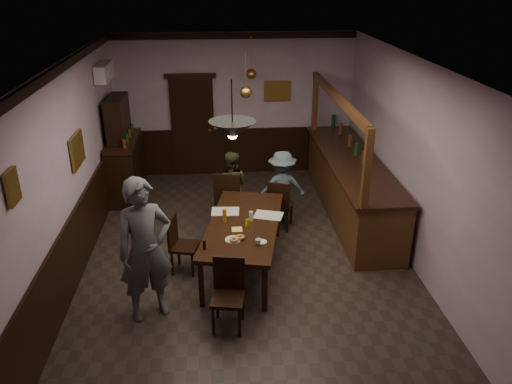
{
  "coord_description": "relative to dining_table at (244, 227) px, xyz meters",
  "views": [
    {
      "loc": [
        -0.41,
        -6.35,
        4.15
      ],
      "look_at": [
        0.15,
        0.3,
        1.15
      ],
      "focal_mm": 35.0,
      "sensor_mm": 36.0,
      "label": 1
    }
  ],
  "objects": [
    {
      "name": "room",
      "position": [
        0.05,
        -0.1,
        0.81
      ],
      "size": [
        5.01,
        8.01,
        3.01
      ],
      "color": "#2D2621",
      "rests_on": "ground"
    },
    {
      "name": "dining_table",
      "position": [
        0.0,
        0.0,
        0.0
      ],
      "size": [
        1.42,
        2.36,
        0.75
      ],
      "rotation": [
        0.0,
        0.0,
        -0.2
      ],
      "color": "black",
      "rests_on": "ground"
    },
    {
      "name": "chair_far_left",
      "position": [
        -0.19,
        1.33,
        -0.12
      ],
      "size": [
        0.52,
        0.52,
        1.02
      ],
      "rotation": [
        0.0,
        0.0,
        2.95
      ],
      "color": "black",
      "rests_on": "ground"
    },
    {
      "name": "chair_far_right",
      "position": [
        0.69,
        1.16,
        -0.19
      ],
      "size": [
        0.5,
        0.5,
        0.9
      ],
      "rotation": [
        0.0,
        0.0,
        2.77
      ],
      "color": "black",
      "rests_on": "ground"
    },
    {
      "name": "chair_near",
      "position": [
        -0.27,
        -1.3,
        -0.18
      ],
      "size": [
        0.46,
        0.46,
        0.92
      ],
      "rotation": [
        0.0,
        0.0,
        -0.17
      ],
      "color": "black",
      "rests_on": "ground"
    },
    {
      "name": "chair_side",
      "position": [
        -0.94,
        -0.01,
        -0.2
      ],
      "size": [
        0.46,
        0.46,
        0.88
      ],
      "rotation": [
        0.0,
        0.0,
        1.32
      ],
      "color": "black",
      "rests_on": "ground"
    },
    {
      "name": "person_standing",
      "position": [
        -1.28,
        -1.01,
        0.27
      ],
      "size": [
        0.82,
        0.7,
        1.91
      ],
      "primitive_type": "imported",
      "rotation": [
        0.0,
        0.0,
        0.42
      ],
      "color": "#555861",
      "rests_on": "ground"
    },
    {
      "name": "person_seated_left",
      "position": [
        -0.13,
        1.61,
        -0.04
      ],
      "size": [
        0.7,
        0.58,
        1.28
      ],
      "primitive_type": "imported",
      "rotation": [
        0.0,
        0.0,
        2.98
      ],
      "color": "#3D4127",
      "rests_on": "ground"
    },
    {
      "name": "person_seated_right",
      "position": [
        0.75,
        1.43,
        -0.02
      ],
      "size": [
        0.88,
        0.54,
        1.32
      ],
      "primitive_type": "imported",
      "rotation": [
        0.0,
        0.0,
        3.2
      ],
      "color": "slate",
      "rests_on": "ground"
    },
    {
      "name": "newspaper_left",
      "position": [
        -0.26,
        0.4,
        0.07
      ],
      "size": [
        0.44,
        0.33,
        0.01
      ],
      "primitive_type": "cube",
      "rotation": [
        0.0,
        0.0,
        -0.06
      ],
      "color": "silver",
      "rests_on": "dining_table"
    },
    {
      "name": "newspaper_right",
      "position": [
        0.39,
        0.21,
        0.07
      ],
      "size": [
        0.49,
        0.41,
        0.01
      ],
      "primitive_type": "cube",
      "rotation": [
        0.0,
        0.0,
        -0.31
      ],
      "color": "silver",
      "rests_on": "dining_table"
    },
    {
      "name": "napkin",
      "position": [
        -0.1,
        -0.19,
        0.07
      ],
      "size": [
        0.18,
        0.18,
        0.0
      ],
      "primitive_type": "cube",
      "rotation": [
        0.0,
        0.0,
        -0.2
      ],
      "color": "#EFEE58",
      "rests_on": "dining_table"
    },
    {
      "name": "saucer",
      "position": [
        0.21,
        -0.58,
        0.07
      ],
      "size": [
        0.15,
        0.15,
        0.01
      ],
      "primitive_type": "cylinder",
      "color": "white",
      "rests_on": "dining_table"
    },
    {
      "name": "coffee_cup",
      "position": [
        0.16,
        -0.64,
        0.11
      ],
      "size": [
        0.09,
        0.09,
        0.07
      ],
      "primitive_type": "imported",
      "rotation": [
        0.0,
        0.0,
        -0.2
      ],
      "color": "white",
      "rests_on": "saucer"
    },
    {
      "name": "pastry_plate",
      "position": [
        -0.17,
        -0.49,
        0.07
      ],
      "size": [
        0.22,
        0.22,
        0.01
      ],
      "primitive_type": "cylinder",
      "color": "white",
      "rests_on": "dining_table"
    },
    {
      "name": "pastry_ring_a",
      "position": [
        -0.16,
        -0.54,
        0.1
      ],
      "size": [
        0.13,
        0.13,
        0.04
      ],
      "primitive_type": "torus",
      "color": "#C68C47",
      "rests_on": "pastry_plate"
    },
    {
      "name": "pastry_ring_b",
      "position": [
        -0.08,
        -0.48,
        0.1
      ],
      "size": [
        0.13,
        0.13,
        0.04
      ],
      "primitive_type": "torus",
      "color": "#C68C47",
      "rests_on": "pastry_plate"
    },
    {
      "name": "soda_can",
      "position": [
        0.05,
        -0.13,
        0.12
      ],
      "size": [
        0.07,
        0.07,
        0.12
      ],
      "primitive_type": "cylinder",
      "color": "yellow",
      "rests_on": "dining_table"
    },
    {
      "name": "beer_glass",
      "position": [
        -0.27,
        0.07,
        0.16
      ],
      "size": [
        0.06,
        0.06,
        0.2
      ],
      "primitive_type": "cylinder",
      "color": "#BF721E",
      "rests_on": "dining_table"
    },
    {
      "name": "water_glass",
      "position": [
        0.12,
        0.06,
        0.14
      ],
      "size": [
        0.06,
        0.06,
        0.15
      ],
      "primitive_type": "cylinder",
      "color": "silver",
      "rests_on": "dining_table"
    },
    {
      "name": "pepper_mill",
      "position": [
        -0.56,
        -0.7,
        0.13
      ],
      "size": [
        0.04,
        0.04,
        0.14
      ],
      "primitive_type": "cylinder",
      "color": "black",
      "rests_on": "dining_table"
    },
    {
      "name": "sideboard",
      "position": [
        -2.16,
        2.86,
        0.11
      ],
      "size": [
        0.53,
        1.49,
        1.97
      ],
      "color": "black",
      "rests_on": "ground"
    },
    {
      "name": "bar_counter",
      "position": [
        2.05,
        1.68,
        -0.12
      ],
      "size": [
        0.93,
        3.99,
        2.24
      ],
      "color": "#4A2813",
      "rests_on": "ground"
    },
    {
      "name": "door_back",
      "position": [
        -0.85,
        3.85,
        0.36
      ],
      "size": [
        0.9,
        0.06,
        2.1
      ],
      "primitive_type": "cube",
      "color": "black",
      "rests_on": "ground"
    },
    {
      "name": "ac_unit",
      "position": [
        -2.33,
        2.8,
        1.76
      ],
      "size": [
        0.2,
        0.85,
        0.3
      ],
      "color": "white",
      "rests_on": "ground"
    },
    {
      "name": "picture_left_small",
      "position": [
        -2.41,
        -1.7,
        1.46
      ],
      "size": [
        0.04,
        0.28,
        0.36
      ],
      "color": "olive",
      "rests_on": "ground"
    },
    {
      "name": "picture_left_large",
      "position": [
        -2.41,
        0.7,
        1.01
      ],
      "size": [
        0.04,
        0.62,
        0.48
      ],
      "color": "olive",
      "rests_on": "ground"
    },
    {
      "name": "picture_back",
      "position": [
        0.95,
        3.86,
        1.11
      ],
      "size": [
        0.55,
        0.04,
        0.42
      ],
      "color": "olive",
      "rests_on": "ground"
    },
    {
      "name": "pendant_iron",
      "position": [
        -0.16,
        -0.78,
        1.72
      ],
      "size": [
        0.56,
        0.56,
        0.7
      ],
      "color": "black",
      "rests_on": "ground"
    },
    {
      "name": "pendant_brass_mid",
      "position": [
        0.15,
        1.65,
        1.61
      ],
      "size": [
        0.2,
        0.2,
        0.81
      ],
      "color": "#BF8C3F",
      "rests_on": "ground"
    },
    {
      "name": "pendant_brass_far",
      "position": [
        0.35,
        3.17,
        1.61
      ],
      "size": [
        0.2,
        0.2,
        0.81
      ],
      "color": "#BF8C3F",
      "rests_on": "ground"
    }
  ]
}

